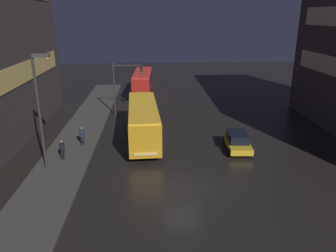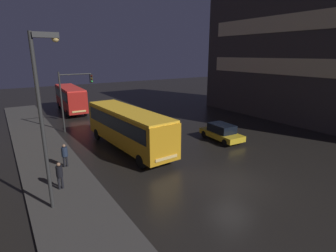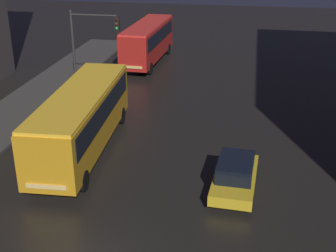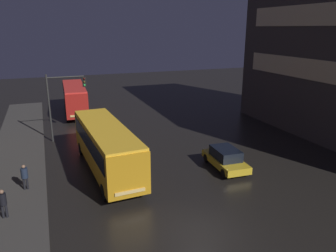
# 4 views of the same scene
# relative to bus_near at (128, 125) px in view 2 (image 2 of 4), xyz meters

# --- Properties ---
(ground_plane) EXTENTS (120.00, 120.00, 0.00)m
(ground_plane) POSITION_rel_bus_near_xyz_m (2.83, -9.07, -2.06)
(ground_plane) COLOR black
(sidewalk_left) EXTENTS (4.00, 48.00, 0.15)m
(sidewalk_left) POSITION_rel_bus_near_xyz_m (-6.17, 0.93, -1.99)
(sidewalk_left) COLOR #3D3A38
(sidewalk_left) RESTS_ON ground
(building_right_block) EXTENTS (10.07, 25.56, 16.80)m
(building_right_block) POSITION_rel_bus_near_xyz_m (23.30, -1.66, 6.34)
(building_right_block) COLOR #383333
(building_right_block) RESTS_ON ground
(bus_near) EXTENTS (3.13, 10.93, 3.35)m
(bus_near) POSITION_rel_bus_near_xyz_m (0.00, 0.00, 0.00)
(bus_near) COLOR orange
(bus_near) RESTS_ON ground
(bus_far) EXTENTS (2.74, 9.69, 3.41)m
(bus_far) POSITION_rel_bus_near_xyz_m (-0.43, 17.65, 0.03)
(bus_far) COLOR #AD1E19
(bus_far) RESTS_ON ground
(car_taxi) EXTENTS (2.07, 4.39, 1.52)m
(car_taxi) POSITION_rel_bus_near_xyz_m (8.12, -2.59, -1.29)
(car_taxi) COLOR gold
(car_taxi) RESTS_ON ground
(pedestrian_near) EXTENTS (0.58, 0.58, 1.65)m
(pedestrian_near) POSITION_rel_bus_near_xyz_m (-5.35, -1.26, -0.93)
(pedestrian_near) COLOR black
(pedestrian_near) RESTS_ON sidewalk_left
(pedestrian_mid) EXTENTS (0.51, 0.51, 1.63)m
(pedestrian_mid) POSITION_rel_bus_near_xyz_m (-6.30, -4.32, -0.95)
(pedestrian_mid) COLOR black
(pedestrian_mid) RESTS_ON sidewalk_left
(traffic_light_main) EXTENTS (3.37, 0.35, 6.05)m
(traffic_light_main) POSITION_rel_bus_near_xyz_m (-2.25, 8.08, 2.04)
(traffic_light_main) COLOR #2D2D2D
(traffic_light_main) RESTS_ON ground
(street_lamp_sidewalk) EXTENTS (1.25, 0.36, 8.53)m
(street_lamp_sidewalk) POSITION_rel_bus_near_xyz_m (-6.85, -6.09, 3.64)
(street_lamp_sidewalk) COLOR #2D2D2D
(street_lamp_sidewalk) RESTS_ON sidewalk_left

